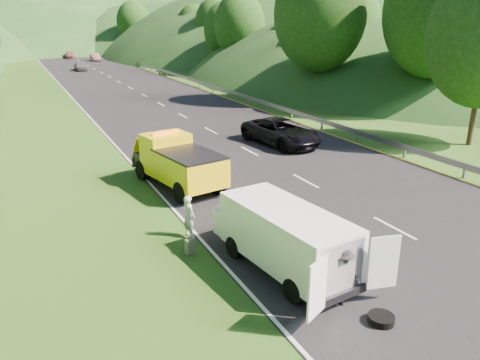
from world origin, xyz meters
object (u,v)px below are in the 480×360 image
suitcase (190,246)px  woman (190,236)px  tow_truck (177,162)px  white_van (283,235)px  child (238,239)px  worker (339,305)px  spare_tire (381,323)px  passing_suv (280,145)px

suitcase → woman: bearing=71.0°
tow_truck → white_van: bearing=-97.5°
child → suitcase: suitcase is taller
white_van → child: 2.80m
tow_truck → worker: bearing=-96.1°
white_van → worker: white_van is taller
tow_truck → woman: (-1.38, -5.31, -1.20)m
white_van → spare_tire: bearing=-82.6°
woman → worker: 6.25m
tow_truck → passing_suv: bearing=18.5°
woman → passing_suv: (9.65, 9.87, 0.00)m
white_van → child: white_van is taller
tow_truck → worker: 11.25m
white_van → spare_tire: 3.79m
suitcase → passing_suv: bearing=47.8°
white_van → child: bearing=90.8°
spare_tire → passing_suv: 18.22m
tow_truck → white_van: (0.44, -8.79, -0.02)m
spare_tire → worker: bearing=112.9°
white_van → spare_tire: size_ratio=8.79×
white_van → child: (-0.34, 2.51, -1.17)m
woman → child: size_ratio=1.69×
woman → suitcase: size_ratio=2.91×
child → white_van: bearing=-33.3°
woman → worker: size_ratio=0.88×
worker → white_van: bearing=111.0°
tow_truck → spare_tire: (1.32, -12.29, -1.20)m
tow_truck → suitcase: 6.86m
woman → suitcase: bearing=143.3°
spare_tire → passing_suv: bearing=67.6°
white_van → woman: size_ratio=3.91×
woman → white_van: bearing=-170.1°
suitcase → child: bearing=8.1°
child → worker: worker is taller
child → spare_tire: size_ratio=1.33×
woman → child: 1.77m
spare_tire → passing_suv: size_ratio=0.12×
woman → passing_suv: bearing=-62.0°
white_van → woman: bearing=110.8°
woman → spare_tire: woman is taller
tow_truck → woman: size_ratio=3.84×
suitcase → tow_truck: bearing=74.6°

